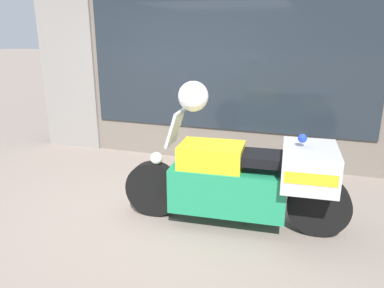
% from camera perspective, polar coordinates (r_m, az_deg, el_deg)
% --- Properties ---
extents(ground_plane, '(60.00, 60.00, 0.00)m').
position_cam_1_polar(ground_plane, '(4.71, -6.27, -9.09)').
color(ground_plane, gray).
extents(shop_building, '(5.72, 0.55, 4.01)m').
position_cam_1_polar(shop_building, '(6.24, -2.91, 16.58)').
color(shop_building, '#6B6056').
rests_on(shop_building, ground).
extents(window_display, '(4.22, 0.30, 1.83)m').
position_cam_1_polar(window_display, '(6.22, 5.11, 1.91)').
color(window_display, slate).
rests_on(window_display, ground).
extents(paramedic_motorcycle, '(2.45, 0.78, 1.25)m').
position_cam_1_polar(paramedic_motorcycle, '(4.03, 8.43, -5.27)').
color(paramedic_motorcycle, black).
rests_on(paramedic_motorcycle, ground).
extents(white_helmet, '(0.32, 0.32, 0.32)m').
position_cam_1_polar(white_helmet, '(3.88, 0.19, 7.28)').
color(white_helmet, white).
rests_on(white_helmet, paramedic_motorcycle).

